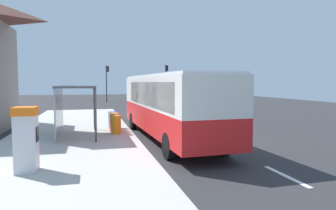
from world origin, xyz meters
name	(u,v)px	position (x,y,z in m)	size (l,w,h in m)	color
ground_plane	(151,113)	(0.00, 14.00, -0.02)	(56.00, 92.00, 0.04)	#2D2D30
sidewalk_platform	(72,137)	(-6.40, 2.00, 0.09)	(6.20, 30.00, 0.18)	beige
lane_stripe_seg_0	(286,176)	(0.25, -6.00, 0.01)	(0.16, 2.20, 0.01)	silver
lane_stripe_seg_1	(219,144)	(0.25, -1.00, 0.01)	(0.16, 2.20, 0.01)	silver
lane_stripe_seg_2	(186,128)	(0.25, 4.00, 0.01)	(0.16, 2.20, 0.01)	silver
lane_stripe_seg_3	(166,119)	(0.25, 9.00, 0.01)	(0.16, 2.20, 0.01)	silver
lane_stripe_seg_4	(153,113)	(0.25, 14.00, 0.01)	(0.16, 2.20, 0.01)	silver
lane_stripe_seg_5	(144,108)	(0.25, 19.00, 0.01)	(0.16, 2.20, 0.01)	silver
lane_stripe_seg_6	(138,105)	(0.25, 24.00, 0.01)	(0.16, 2.20, 0.01)	silver
lane_stripe_seg_7	(132,102)	(0.25, 29.00, 0.01)	(0.16, 2.20, 0.01)	silver
bus	(169,103)	(-1.71, 0.59, 1.84)	(2.92, 11.09, 3.21)	red
white_van	(160,96)	(2.20, 19.85, 1.34)	(2.19, 5.27, 2.30)	silver
sedan_near	(140,95)	(2.30, 34.60, 0.79)	(1.86, 4.41, 1.52)	black
ticket_machine	(26,139)	(-7.31, -4.20, 1.17)	(0.66, 0.76, 1.94)	silver
recycling_bin_orange	(116,125)	(-4.20, 1.94, 0.66)	(0.52, 0.52, 0.95)	orange
recycling_bin_red	(115,123)	(-4.20, 2.64, 0.66)	(0.52, 0.52, 0.95)	red
recycling_bin_yellow	(114,121)	(-4.20, 3.34, 0.66)	(0.52, 0.52, 0.95)	yellow
recycling_bin_blue	(113,120)	(-4.20, 4.04, 0.66)	(0.52, 0.52, 0.95)	blue
traffic_light_near_side	(166,77)	(5.49, 30.12, 3.59)	(0.49, 0.28, 5.44)	#2D2D2D
traffic_light_far_side	(107,78)	(-3.10, 30.92, 3.49)	(0.49, 0.28, 5.27)	#2D2D2D
bus_shelter	(70,98)	(-6.41, 1.80, 2.10)	(1.80, 4.00, 2.50)	#4C4C51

